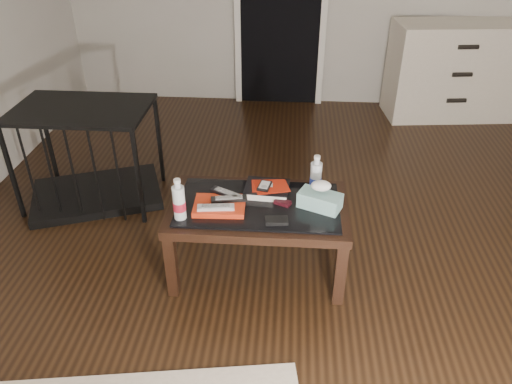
# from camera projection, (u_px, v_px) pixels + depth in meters

# --- Properties ---
(ground) EXTENTS (5.00, 5.00, 0.00)m
(ground) POSITION_uv_depth(u_px,v_px,m) (326.00, 245.00, 3.22)
(ground) COLOR black
(ground) RESTS_ON ground
(doorway) EXTENTS (0.90, 0.08, 2.07)m
(doorway) POSITION_uv_depth(u_px,v_px,m) (281.00, 0.00, 4.78)
(doorway) COLOR black
(doorway) RESTS_ON ground
(coffee_table) EXTENTS (1.00, 0.60, 0.46)m
(coffee_table) POSITION_uv_depth(u_px,v_px,m) (258.00, 213.00, 2.83)
(coffee_table) COLOR black
(coffee_table) RESTS_ON ground
(dresser) EXTENTS (1.25, 0.63, 0.90)m
(dresser) POSITION_uv_depth(u_px,v_px,m) (454.00, 71.00, 4.78)
(dresser) COLOR beige
(dresser) RESTS_ON ground
(pet_crate) EXTENTS (1.05, 0.88, 0.71)m
(pet_crate) POSITION_uv_depth(u_px,v_px,m) (93.00, 170.00, 3.58)
(pet_crate) COLOR black
(pet_crate) RESTS_ON ground
(magazines) EXTENTS (0.29, 0.22, 0.03)m
(magazines) POSITION_uv_depth(u_px,v_px,m) (219.00, 206.00, 2.75)
(magazines) COLOR red
(magazines) RESTS_ON coffee_table
(remote_silver) EXTENTS (0.20, 0.07, 0.02)m
(remote_silver) POSITION_uv_depth(u_px,v_px,m) (216.00, 207.00, 2.69)
(remote_silver) COLOR #B7B8BD
(remote_silver) RESTS_ON magazines
(remote_black_front) EXTENTS (0.21, 0.09, 0.02)m
(remote_black_front) POSITION_uv_depth(u_px,v_px,m) (229.00, 199.00, 2.76)
(remote_black_front) COLOR black
(remote_black_front) RESTS_ON magazines
(remote_black_back) EXTENTS (0.20, 0.14, 0.02)m
(remote_black_back) POSITION_uv_depth(u_px,v_px,m) (227.00, 193.00, 2.81)
(remote_black_back) COLOR black
(remote_black_back) RESTS_ON magazines
(textbook) EXTENTS (0.26, 0.22, 0.05)m
(textbook) POSITION_uv_depth(u_px,v_px,m) (267.00, 189.00, 2.88)
(textbook) COLOR black
(textbook) RESTS_ON coffee_table
(dvd_mailers) EXTENTS (0.20, 0.16, 0.01)m
(dvd_mailers) POSITION_uv_depth(u_px,v_px,m) (268.00, 185.00, 2.86)
(dvd_mailers) COLOR #AD1E0B
(dvd_mailers) RESTS_ON textbook
(ipod) EXTENTS (0.08, 0.11, 0.02)m
(ipod) POSITION_uv_depth(u_px,v_px,m) (264.00, 186.00, 2.84)
(ipod) COLOR black
(ipod) RESTS_ON dvd_mailers
(flip_phone) EXTENTS (0.10, 0.08, 0.02)m
(flip_phone) POSITION_uv_depth(u_px,v_px,m) (283.00, 202.00, 2.78)
(flip_phone) COLOR black
(flip_phone) RESTS_ON coffee_table
(wallet) EXTENTS (0.13, 0.08, 0.02)m
(wallet) POSITION_uv_depth(u_px,v_px,m) (277.00, 221.00, 2.64)
(wallet) COLOR black
(wallet) RESTS_ON coffee_table
(water_bottle_left) EXTENTS (0.08, 0.08, 0.24)m
(water_bottle_left) POSITION_uv_depth(u_px,v_px,m) (179.00, 199.00, 2.61)
(water_bottle_left) COLOR silver
(water_bottle_left) RESTS_ON coffee_table
(water_bottle_right) EXTENTS (0.07, 0.07, 0.24)m
(water_bottle_right) POSITION_uv_depth(u_px,v_px,m) (316.00, 174.00, 2.83)
(water_bottle_right) COLOR silver
(water_bottle_right) RESTS_ON coffee_table
(tissue_box) EXTENTS (0.26, 0.20, 0.09)m
(tissue_box) POSITION_uv_depth(u_px,v_px,m) (320.00, 200.00, 2.74)
(tissue_box) COLOR #217B7C
(tissue_box) RESTS_ON coffee_table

